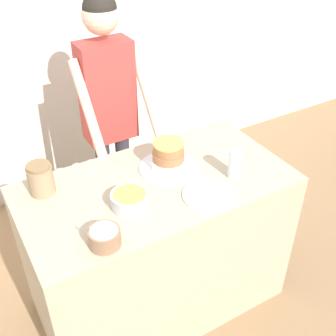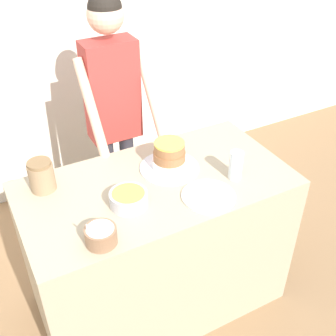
% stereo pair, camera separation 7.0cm
% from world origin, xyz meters
% --- Properties ---
extents(wall_back, '(10.00, 0.05, 2.60)m').
position_xyz_m(wall_back, '(0.00, 1.86, 1.30)').
color(wall_back, silver).
rests_on(wall_back, ground_plane).
extents(counter, '(1.43, 0.75, 0.93)m').
position_xyz_m(counter, '(0.00, 0.37, 0.47)').
color(counter, tan).
rests_on(counter, ground_plane).
extents(person_baker, '(0.44, 0.47, 1.74)m').
position_xyz_m(person_baker, '(0.05, 1.06, 1.10)').
color(person_baker, '#2D2D38').
rests_on(person_baker, ground_plane).
extents(cake, '(0.32, 0.32, 0.17)m').
position_xyz_m(cake, '(0.12, 0.45, 1.00)').
color(cake, silver).
rests_on(cake, counter).
extents(frosting_bowl_white, '(0.14, 0.14, 0.15)m').
position_xyz_m(frosting_bowl_white, '(-0.41, 0.10, 0.98)').
color(frosting_bowl_white, '#936B4C').
rests_on(frosting_bowl_white, counter).
extents(frosting_bowl_yellow, '(0.19, 0.19, 0.07)m').
position_xyz_m(frosting_bowl_yellow, '(-0.20, 0.28, 0.97)').
color(frosting_bowl_yellow, silver).
rests_on(frosting_bowl_yellow, counter).
extents(drinking_glass, '(0.07, 0.07, 0.16)m').
position_xyz_m(drinking_glass, '(0.38, 0.22, 1.01)').
color(drinking_glass, silver).
rests_on(drinking_glass, counter).
extents(ceramic_plate, '(0.27, 0.27, 0.01)m').
position_xyz_m(ceramic_plate, '(0.17, 0.14, 0.94)').
color(ceramic_plate, white).
rests_on(ceramic_plate, counter).
extents(stoneware_jar, '(0.13, 0.13, 0.17)m').
position_xyz_m(stoneware_jar, '(-0.53, 0.60, 1.01)').
color(stoneware_jar, '#9E7F5B').
rests_on(stoneware_jar, counter).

